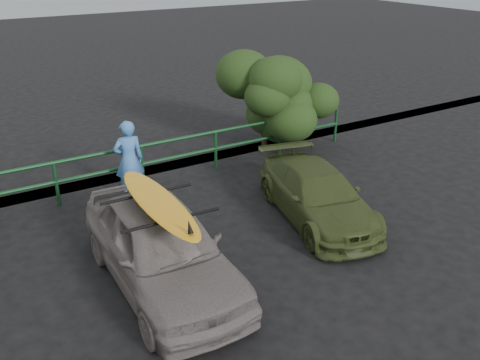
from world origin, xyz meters
The scene contains 8 objects.
ground centered at (0.00, 0.00, 0.00)m, with size 80.00×80.00×0.00m, color black.
guardrail centered at (0.00, 5.00, 0.52)m, with size 14.00×0.08×1.04m, color #12401E, non-canonical shape.
shrub_right centered at (5.00, 5.50, 1.26)m, with size 3.20×2.40×2.52m, color #223B15, non-canonical shape.
sedan centered at (-0.26, 0.98, 0.73)m, with size 1.72×4.26×1.45m, color slate.
olive_vehicle centered at (3.48, 1.51, 0.54)m, with size 1.53×3.75×1.09m, color #394820.
man centered at (0.53, 4.53, 0.91)m, with size 0.66×0.44×1.82m, color #437CC9.
roof_rack centered at (-0.26, 0.98, 1.48)m, with size 1.59×1.12×0.05m, color black, non-canonical shape.
surfboard centered at (-0.26, 0.98, 1.55)m, with size 0.61×2.92×0.09m, color orange.
Camera 1 is at (-3.15, -6.21, 5.31)m, focal length 40.00 mm.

